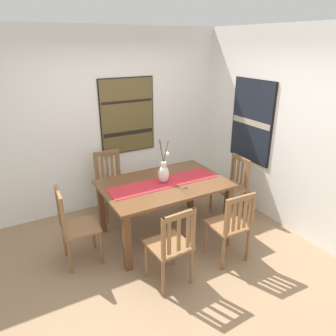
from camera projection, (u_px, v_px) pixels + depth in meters
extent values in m
cube|color=#8E7051|center=(172.00, 262.00, 3.86)|extent=(6.40, 6.40, 0.03)
cube|color=silver|center=(112.00, 121.00, 4.86)|extent=(6.40, 0.12, 2.70)
cube|color=silver|center=(294.00, 133.00, 4.19)|extent=(0.12, 6.40, 2.70)
cube|color=brown|center=(164.00, 184.00, 4.13)|extent=(1.61, 1.07, 0.03)
cube|color=brown|center=(127.00, 243.00, 3.58)|extent=(0.08, 0.08, 0.73)
cube|color=brown|center=(228.00, 211.00, 4.24)|extent=(0.08, 0.08, 0.73)
cube|color=brown|center=(102.00, 208.00, 4.32)|extent=(0.08, 0.08, 0.73)
cube|color=brown|center=(191.00, 186.00, 4.97)|extent=(0.08, 0.08, 0.73)
cube|color=#B7232D|center=(164.00, 183.00, 4.13)|extent=(1.48, 0.36, 0.01)
ellipsoid|color=silver|center=(164.00, 174.00, 4.09)|extent=(0.15, 0.13, 0.24)
cylinder|color=silver|center=(164.00, 164.00, 4.04)|extent=(0.07, 0.07, 0.06)
cylinder|color=brown|center=(166.00, 152.00, 3.94)|extent=(0.03, 0.09, 0.31)
cylinder|color=brown|center=(161.00, 151.00, 3.99)|extent=(0.04, 0.07, 0.29)
cylinder|color=brown|center=(162.00, 151.00, 3.98)|extent=(0.03, 0.06, 0.30)
cylinder|color=brown|center=(162.00, 152.00, 3.93)|extent=(0.09, 0.07, 0.30)
sphere|color=white|center=(167.00, 154.00, 4.00)|extent=(0.06, 0.06, 0.06)
cube|color=brown|center=(113.00, 187.00, 4.72)|extent=(0.43, 0.43, 0.03)
cylinder|color=brown|center=(130.00, 203.00, 4.75)|extent=(0.04, 0.04, 0.45)
cylinder|color=brown|center=(107.00, 209.00, 4.58)|extent=(0.04, 0.04, 0.45)
cylinder|color=brown|center=(121.00, 194.00, 5.03)|extent=(0.04, 0.04, 0.45)
cylinder|color=brown|center=(99.00, 199.00, 4.86)|extent=(0.04, 0.04, 0.45)
cube|color=brown|center=(118.00, 165.00, 4.85)|extent=(0.04, 0.04, 0.51)
cube|color=brown|center=(96.00, 169.00, 4.69)|extent=(0.04, 0.04, 0.51)
cube|color=brown|center=(106.00, 153.00, 4.69)|extent=(0.38, 0.04, 0.06)
cube|color=brown|center=(117.00, 166.00, 4.85)|extent=(0.04, 0.02, 0.42)
cube|color=brown|center=(112.00, 167.00, 4.81)|extent=(0.04, 0.02, 0.42)
cube|color=brown|center=(107.00, 168.00, 4.78)|extent=(0.04, 0.02, 0.42)
cube|color=brown|center=(103.00, 169.00, 4.74)|extent=(0.04, 0.02, 0.42)
cube|color=brown|center=(98.00, 170.00, 4.70)|extent=(0.04, 0.02, 0.42)
cube|color=brown|center=(169.00, 245.00, 3.39)|extent=(0.44, 0.44, 0.03)
cylinder|color=brown|center=(146.00, 259.00, 3.53)|extent=(0.04, 0.04, 0.45)
cylinder|color=brown|center=(173.00, 249.00, 3.71)|extent=(0.04, 0.04, 0.45)
cylinder|color=brown|center=(163.00, 278.00, 3.25)|extent=(0.04, 0.04, 0.45)
cylinder|color=brown|center=(191.00, 266.00, 3.42)|extent=(0.04, 0.04, 0.45)
cube|color=brown|center=(163.00, 239.00, 3.06)|extent=(0.04, 0.04, 0.47)
cube|color=brown|center=(193.00, 228.00, 3.24)|extent=(0.04, 0.04, 0.47)
cube|color=brown|center=(179.00, 216.00, 3.07)|extent=(0.38, 0.05, 0.06)
cube|color=brown|center=(169.00, 239.00, 3.10)|extent=(0.04, 0.02, 0.38)
cube|color=brown|center=(179.00, 235.00, 3.15)|extent=(0.04, 0.02, 0.38)
cube|color=brown|center=(188.00, 232.00, 3.21)|extent=(0.04, 0.02, 0.38)
cube|color=brown|center=(228.00, 225.00, 3.76)|extent=(0.43, 0.43, 0.03)
cylinder|color=brown|center=(206.00, 238.00, 3.92)|extent=(0.04, 0.04, 0.45)
cylinder|color=brown|center=(229.00, 230.00, 4.07)|extent=(0.04, 0.04, 0.45)
cylinder|color=brown|center=(223.00, 254.00, 3.62)|extent=(0.04, 0.04, 0.45)
cylinder|color=brown|center=(248.00, 245.00, 3.78)|extent=(0.04, 0.04, 0.45)
cube|color=brown|center=(227.00, 218.00, 3.44)|extent=(0.04, 0.04, 0.45)
cube|color=brown|center=(252.00, 211.00, 3.59)|extent=(0.04, 0.04, 0.45)
cube|color=brown|center=(241.00, 199.00, 3.44)|extent=(0.38, 0.04, 0.06)
cube|color=brown|center=(229.00, 219.00, 3.46)|extent=(0.04, 0.02, 0.36)
cube|color=brown|center=(234.00, 217.00, 3.49)|extent=(0.04, 0.02, 0.36)
cube|color=brown|center=(240.00, 216.00, 3.52)|extent=(0.04, 0.02, 0.36)
cube|color=brown|center=(245.00, 214.00, 3.55)|extent=(0.04, 0.02, 0.36)
cube|color=brown|center=(250.00, 212.00, 3.59)|extent=(0.04, 0.02, 0.36)
cube|color=brown|center=(80.00, 227.00, 3.71)|extent=(0.44, 0.44, 0.03)
cylinder|color=brown|center=(94.00, 233.00, 4.02)|extent=(0.04, 0.04, 0.45)
cylinder|color=brown|center=(101.00, 248.00, 3.72)|extent=(0.04, 0.04, 0.45)
cylinder|color=brown|center=(64.00, 240.00, 3.87)|extent=(0.04, 0.04, 0.45)
cylinder|color=brown|center=(70.00, 257.00, 3.57)|extent=(0.04, 0.04, 0.45)
cube|color=brown|center=(58.00, 204.00, 3.68)|extent=(0.04, 0.04, 0.50)
cube|color=brown|center=(63.00, 219.00, 3.38)|extent=(0.04, 0.04, 0.50)
cube|color=brown|center=(58.00, 194.00, 3.45)|extent=(0.05, 0.38, 0.06)
cube|color=brown|center=(59.00, 207.00, 3.65)|extent=(0.02, 0.04, 0.41)
cube|color=brown|center=(60.00, 211.00, 3.58)|extent=(0.02, 0.04, 0.41)
cube|color=brown|center=(62.00, 214.00, 3.50)|extent=(0.02, 0.04, 0.41)
cube|color=brown|center=(63.00, 218.00, 3.43)|extent=(0.02, 0.04, 0.41)
cube|color=brown|center=(229.00, 187.00, 4.72)|extent=(0.44, 0.44, 0.03)
cylinder|color=brown|center=(225.00, 209.00, 4.58)|extent=(0.04, 0.04, 0.45)
cylinder|color=brown|center=(211.00, 199.00, 4.88)|extent=(0.04, 0.04, 0.45)
cylinder|color=brown|center=(244.00, 204.00, 4.73)|extent=(0.04, 0.04, 0.45)
cylinder|color=brown|center=(230.00, 194.00, 5.03)|extent=(0.04, 0.04, 0.45)
cube|color=brown|center=(248.00, 175.00, 4.56)|extent=(0.04, 0.04, 0.44)
cube|color=brown|center=(233.00, 167.00, 4.86)|extent=(0.04, 0.04, 0.44)
cube|color=brown|center=(241.00, 159.00, 4.64)|extent=(0.05, 0.38, 0.06)
cube|color=brown|center=(246.00, 175.00, 4.60)|extent=(0.02, 0.04, 0.35)
cube|color=brown|center=(242.00, 173.00, 4.68)|extent=(0.02, 0.04, 0.35)
cube|color=brown|center=(238.00, 171.00, 4.75)|extent=(0.02, 0.04, 0.35)
cube|color=brown|center=(234.00, 169.00, 4.83)|extent=(0.02, 0.04, 0.35)
cube|color=black|center=(127.00, 116.00, 4.89)|extent=(0.88, 0.04, 1.16)
cube|color=brown|center=(128.00, 116.00, 4.87)|extent=(0.85, 0.01, 1.13)
cube|color=black|center=(127.00, 102.00, 4.78)|extent=(0.82, 0.00, 0.04)
cube|color=black|center=(129.00, 133.00, 4.97)|extent=(0.82, 0.00, 0.06)
cube|color=black|center=(252.00, 121.00, 4.74)|extent=(0.04, 0.83, 1.23)
cube|color=black|center=(251.00, 121.00, 4.73)|extent=(0.01, 0.80, 1.20)
cube|color=#B2A893|center=(251.00, 123.00, 4.73)|extent=(0.00, 0.77, 0.09)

